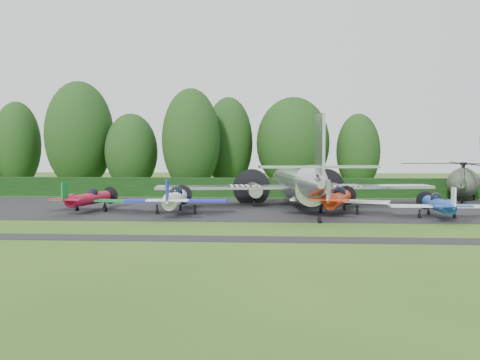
# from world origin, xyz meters

# --- Properties ---
(ground) EXTENTS (160.00, 160.00, 0.00)m
(ground) POSITION_xyz_m (0.00, 0.00, 0.00)
(ground) COLOR #295417
(ground) RESTS_ON ground
(apron) EXTENTS (70.00, 18.00, 0.01)m
(apron) POSITION_xyz_m (0.00, 10.00, 0.00)
(apron) COLOR black
(apron) RESTS_ON ground
(taxiway_verge) EXTENTS (70.00, 2.00, 0.00)m
(taxiway_verge) POSITION_xyz_m (0.00, -6.00, 0.00)
(taxiway_verge) COLOR black
(taxiway_verge) RESTS_ON ground
(hedgerow) EXTENTS (90.00, 1.60, 2.00)m
(hedgerow) POSITION_xyz_m (0.00, 21.00, 0.00)
(hedgerow) COLOR black
(hedgerow) RESTS_ON ground
(transport_plane) EXTENTS (24.09, 18.47, 7.72)m
(transport_plane) POSITION_xyz_m (3.41, 9.74, 2.15)
(transport_plane) COLOR silver
(transport_plane) RESTS_ON ground
(light_plane_red) EXTENTS (6.88, 7.23, 2.64)m
(light_plane_red) POSITION_xyz_m (-13.28, 6.11, 1.10)
(light_plane_red) COLOR #A20F2A
(light_plane_red) RESTS_ON ground
(light_plane_white) EXTENTS (7.84, 8.24, 3.01)m
(light_plane_white) POSITION_xyz_m (-6.06, 4.68, 1.25)
(light_plane_white) COLOR white
(light_plane_white) RESTS_ON ground
(light_plane_orange) EXTENTS (7.59, 7.98, 2.92)m
(light_plane_orange) POSITION_xyz_m (6.39, 5.83, 1.21)
(light_plane_orange) COLOR red
(light_plane_orange) RESTS_ON ground
(light_plane_blue) EXTENTS (6.69, 7.03, 2.57)m
(light_plane_blue) POSITION_xyz_m (13.26, 3.51, 1.07)
(light_plane_blue) COLOR #193E96
(light_plane_blue) RESTS_ON ground
(helicopter) EXTENTS (11.66, 13.66, 3.76)m
(helicopter) POSITION_xyz_m (19.96, 17.79, 2.02)
(helicopter) COLOR #363F30
(helicopter) RESTS_ON ground
(tree_0) EXTENTS (6.28, 6.28, 11.83)m
(tree_0) POSITION_xyz_m (-4.44, 33.86, 5.90)
(tree_0) COLOR black
(tree_0) RESTS_ON ground
(tree_4) EXTENTS (6.10, 6.10, 11.32)m
(tree_4) POSITION_xyz_m (-32.26, 32.77, 5.64)
(tree_4) COLOR black
(tree_4) RESTS_ON ground
(tree_5) EXTENTS (6.96, 6.96, 12.32)m
(tree_5) POSITION_xyz_m (-8.44, 27.97, 6.15)
(tree_5) COLOR black
(tree_5) RESTS_ON ground
(tree_6) EXTENTS (8.65, 8.65, 13.69)m
(tree_6) POSITION_xyz_m (-23.30, 31.26, 6.84)
(tree_6) COLOR black
(tree_6) RESTS_ON ground
(tree_7) EXTENTS (5.52, 5.52, 9.57)m
(tree_7) POSITION_xyz_m (12.11, 32.96, 4.77)
(tree_7) COLOR black
(tree_7) RESTS_ON ground
(tree_8) EXTENTS (6.47, 6.47, 9.47)m
(tree_8) POSITION_xyz_m (-16.16, 29.63, 4.72)
(tree_8) COLOR black
(tree_8) RESTS_ON ground
(tree_9) EXTENTS (9.24, 9.24, 11.64)m
(tree_9) POSITION_xyz_m (3.86, 32.47, 5.81)
(tree_9) COLOR black
(tree_9) RESTS_ON ground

